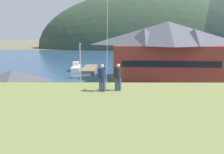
{
  "coord_description": "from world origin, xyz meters",
  "views": [
    {
      "loc": [
        1.13,
        -23.04,
        9.23
      ],
      "look_at": [
        0.93,
        9.0,
        3.05
      ],
      "focal_mm": 37.04,
      "sensor_mm": 36.0,
      "label": 1
    }
  ],
  "objects_px": {
    "parked_car_front_row_end": "(156,111)",
    "person_companion": "(118,76)",
    "harbor_lodge": "(167,49)",
    "person_kite_flyer": "(102,77)",
    "parking_light_pole": "(80,66)",
    "parked_car_lone_by_shed": "(105,114)",
    "parked_car_mid_row_far": "(87,93)",
    "moored_boat_wharfside": "(76,67)",
    "parked_car_front_row_silver": "(2,114)",
    "parked_car_back_row_right": "(171,97)",
    "wharf_dock": "(90,69)",
    "parked_car_corner_spot": "(198,108)",
    "storage_shed_near_lot": "(13,88)",
    "parked_car_front_row_red": "(117,98)"
  },
  "relations": [
    {
      "from": "parked_car_mid_row_far",
      "to": "parked_car_front_row_silver",
      "type": "bearing_deg",
      "value": -133.98
    },
    {
      "from": "parked_car_mid_row_far",
      "to": "parked_car_back_row_right",
      "type": "height_order",
      "value": "same"
    },
    {
      "from": "person_kite_flyer",
      "to": "person_companion",
      "type": "relative_size",
      "value": 1.07
    },
    {
      "from": "moored_boat_wharfside",
      "to": "person_kite_flyer",
      "type": "xyz_separation_m",
      "value": [
        8.56,
        -42.34,
        5.78
      ]
    },
    {
      "from": "person_kite_flyer",
      "to": "wharf_dock",
      "type": "bearing_deg",
      "value": 97.03
    },
    {
      "from": "moored_boat_wharfside",
      "to": "parking_light_pole",
      "type": "relative_size",
      "value": 0.83
    },
    {
      "from": "parked_car_mid_row_far",
      "to": "person_companion",
      "type": "relative_size",
      "value": 2.45
    },
    {
      "from": "parked_car_front_row_end",
      "to": "person_kite_flyer",
      "type": "relative_size",
      "value": 2.32
    },
    {
      "from": "parked_car_lone_by_shed",
      "to": "parked_car_mid_row_far",
      "type": "height_order",
      "value": "same"
    },
    {
      "from": "harbor_lodge",
      "to": "wharf_dock",
      "type": "bearing_deg",
      "value": 144.66
    },
    {
      "from": "parked_car_front_row_end",
      "to": "parked_car_back_row_right",
      "type": "relative_size",
      "value": 1.01
    },
    {
      "from": "parked_car_front_row_red",
      "to": "person_companion",
      "type": "height_order",
      "value": "person_companion"
    },
    {
      "from": "parked_car_front_row_silver",
      "to": "parking_light_pole",
      "type": "distance_m",
      "value": 13.38
    },
    {
      "from": "storage_shed_near_lot",
      "to": "parked_car_front_row_end",
      "type": "relative_size",
      "value": 1.83
    },
    {
      "from": "harbor_lodge",
      "to": "person_kite_flyer",
      "type": "relative_size",
      "value": 11.95
    },
    {
      "from": "parking_light_pole",
      "to": "person_kite_flyer",
      "type": "height_order",
      "value": "parking_light_pole"
    },
    {
      "from": "harbor_lodge",
      "to": "parked_car_lone_by_shed",
      "type": "relative_size",
      "value": 5.27
    },
    {
      "from": "parked_car_front_row_silver",
      "to": "parked_car_front_row_end",
      "type": "bearing_deg",
      "value": 2.76
    },
    {
      "from": "parked_car_mid_row_far",
      "to": "person_kite_flyer",
      "type": "xyz_separation_m",
      "value": [
        2.87,
        -16.36,
        5.43
      ]
    },
    {
      "from": "parked_car_back_row_right",
      "to": "parking_light_pole",
      "type": "relative_size",
      "value": 0.56
    },
    {
      "from": "parked_car_back_row_right",
      "to": "parked_car_corner_spot",
      "type": "xyz_separation_m",
      "value": [
        1.89,
        -4.39,
        0.0
      ]
    },
    {
      "from": "parked_car_front_row_silver",
      "to": "parking_light_pole",
      "type": "relative_size",
      "value": 0.56
    },
    {
      "from": "moored_boat_wharfside",
      "to": "parking_light_pole",
      "type": "height_order",
      "value": "parking_light_pole"
    },
    {
      "from": "wharf_dock",
      "to": "parked_car_back_row_right",
      "type": "xyz_separation_m",
      "value": [
        13.38,
        -27.96,
        0.71
      ]
    },
    {
      "from": "parked_car_front_row_end",
      "to": "person_companion",
      "type": "bearing_deg",
      "value": -115.7
    },
    {
      "from": "parked_car_corner_spot",
      "to": "parked_car_mid_row_far",
      "type": "bearing_deg",
      "value": 154.26
    },
    {
      "from": "parked_car_front_row_end",
      "to": "parked_car_front_row_silver",
      "type": "xyz_separation_m",
      "value": [
        -15.98,
        -0.77,
        0.0
      ]
    },
    {
      "from": "person_kite_flyer",
      "to": "parked_car_lone_by_shed",
      "type": "bearing_deg",
      "value": 90.85
    },
    {
      "from": "parked_car_mid_row_far",
      "to": "parked_car_back_row_right",
      "type": "bearing_deg",
      "value": -9.42
    },
    {
      "from": "wharf_dock",
      "to": "parked_car_corner_spot",
      "type": "xyz_separation_m",
      "value": [
        15.26,
        -32.35,
        0.71
      ]
    },
    {
      "from": "parked_car_lone_by_shed",
      "to": "parked_car_corner_spot",
      "type": "xyz_separation_m",
      "value": [
        10.14,
        2.05,
        0.0
      ]
    },
    {
      "from": "moored_boat_wharfside",
      "to": "parked_car_front_row_end",
      "type": "distance_m",
      "value": 36.13
    },
    {
      "from": "parked_car_front_row_red",
      "to": "parked_car_back_row_right",
      "type": "distance_m",
      "value": 7.0
    },
    {
      "from": "harbor_lodge",
      "to": "parked_car_front_row_red",
      "type": "distance_m",
      "value": 20.13
    },
    {
      "from": "wharf_dock",
      "to": "moored_boat_wharfside",
      "type": "distance_m",
      "value": 3.34
    },
    {
      "from": "parked_car_front_row_silver",
      "to": "parking_light_pole",
      "type": "bearing_deg",
      "value": 59.3
    },
    {
      "from": "person_companion",
      "to": "parked_car_corner_spot",
      "type": "bearing_deg",
      "value": 47.74
    },
    {
      "from": "parking_light_pole",
      "to": "parked_car_front_row_end",
      "type": "bearing_deg",
      "value": -47.86
    },
    {
      "from": "parked_car_front_row_silver",
      "to": "parking_light_pole",
      "type": "height_order",
      "value": "parking_light_pole"
    },
    {
      "from": "parked_car_lone_by_shed",
      "to": "parked_car_front_row_end",
      "type": "distance_m",
      "value": 5.39
    },
    {
      "from": "parked_car_mid_row_far",
      "to": "wharf_dock",
      "type": "bearing_deg",
      "value": 95.17
    },
    {
      "from": "parked_car_lone_by_shed",
      "to": "parking_light_pole",
      "type": "bearing_deg",
      "value": 109.87
    },
    {
      "from": "wharf_dock",
      "to": "parked_car_mid_row_far",
      "type": "height_order",
      "value": "parked_car_mid_row_far"
    },
    {
      "from": "parked_car_front_row_red",
      "to": "parked_car_corner_spot",
      "type": "distance_m",
      "value": 9.73
    },
    {
      "from": "harbor_lodge",
      "to": "storage_shed_near_lot",
      "type": "bearing_deg",
      "value": -143.41
    },
    {
      "from": "parked_car_corner_spot",
      "to": "storage_shed_near_lot",
      "type": "bearing_deg",
      "value": 170.51
    },
    {
      "from": "parked_car_back_row_right",
      "to": "parked_car_front_row_silver",
      "type": "bearing_deg",
      "value": -161.4
    },
    {
      "from": "parked_car_front_row_red",
      "to": "parked_car_back_row_right",
      "type": "relative_size",
      "value": 1.0
    },
    {
      "from": "person_kite_flyer",
      "to": "person_companion",
      "type": "bearing_deg",
      "value": 11.78
    },
    {
      "from": "parked_car_mid_row_far",
      "to": "moored_boat_wharfside",
      "type": "bearing_deg",
      "value": 102.34
    }
  ]
}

